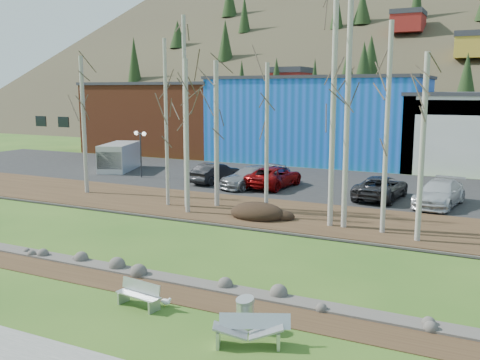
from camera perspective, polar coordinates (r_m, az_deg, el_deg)
The scene contains 34 objects.
ground at distance 18.02m, azimuth -12.65°, elevation -13.49°, with size 200.00×200.00×0.00m, color #2E5619.
footpath at distance 15.72m, azimuth -21.05°, elevation -17.42°, with size 80.00×2.00×0.04m, color slate.
dirt_strip at distance 19.56m, azimuth -8.72°, elevation -11.42°, with size 80.00×1.80×0.03m, color #382616.
near_bank_rocks at distance 20.34m, azimuth -7.08°, elevation -10.59°, with size 80.00×0.80×0.50m, color #47423D, non-canonical shape.
river at distance 23.68m, azimuth -1.59°, elevation -7.59°, with size 80.00×8.00×0.90m, color black, non-canonical shape.
far_bank_rocks at distance 27.23m, azimuth 2.46°, elevation -5.29°, with size 80.00×0.80×0.46m, color #47423D, non-canonical shape.
far_bank at distance 30.08m, azimuth 4.93°, elevation -3.74°, with size 80.00×7.00×0.15m, color #382616.
parking_lot at distance 39.85m, azimuth 10.45°, elevation -0.57°, with size 80.00×14.00×0.14m, color black.
building_brick at distance 62.36m, azimuth -7.51°, elevation 6.68°, with size 16.32×12.24×7.80m.
building_blue at distance 54.46m, azimuth 8.55°, elevation 6.51°, with size 20.40×12.24×8.30m.
hillside at distance 97.93m, azimuth 20.66°, elevation 15.16°, with size 160.00×72.00×35.00m, color #383123, non-canonical shape.
bench_intact at distance 18.10m, azimuth -10.70°, elevation -11.91°, with size 1.70×0.71×0.82m.
bench_damaged at distance 15.32m, azimuth 1.09°, elevation -15.72°, with size 2.05×1.38×0.88m.
litter_bin at distance 16.19m, azimuth 0.55°, elevation -14.22°, with size 0.52×0.52×0.91m, color silver.
seagull at distance 18.06m, azimuth -7.90°, elevation -12.71°, with size 0.41×0.19×0.30m.
dirt_mound at distance 29.07m, azimuth 1.87°, elevation -3.42°, with size 3.06×2.16×0.60m, color black.
birch_0 at distance 37.07m, azimuth -16.32°, elevation 5.62°, with size 0.27×0.27×9.03m.
birch_1 at distance 31.87m, azimuth -7.87°, elevation 5.98°, with size 0.20×0.20×9.77m.
birch_2 at distance 31.45m, azimuth -2.52°, elevation 4.87°, with size 0.29×0.29×8.51m.
birch_3 at distance 31.26m, azimuth -5.88°, elevation 7.08°, with size 0.23×0.23×11.00m.
birch_4 at distance 29.87m, azimuth -5.72°, elevation 4.59°, with size 0.25×0.25×8.52m.
birch_5 at distance 29.73m, azimuth 2.88°, elevation 4.40°, with size 0.22×0.22×8.31m.
birch_6 at distance 26.22m, azimuth 15.39°, elevation 5.21°, with size 0.23×0.23×9.99m.
birch_7 at distance 26.77m, azimuth 11.39°, elevation 7.44°, with size 0.27×0.27×11.85m.
birch_8 at distance 25.29m, azimuth 18.87°, elevation 3.18°, with size 0.25×0.25×8.49m.
birch_11 at distance 26.96m, azimuth 9.92°, elevation 7.50°, with size 0.27×0.27×11.85m.
street_lamp at distance 42.75m, azimuth -10.59°, elevation 4.08°, with size 1.34×0.68×3.64m.
car_0 at distance 39.88m, azimuth -2.69°, elevation 0.77°, with size 1.57×4.50×1.48m, color black.
car_1 at distance 38.05m, azimuth 3.63°, elevation 0.34°, with size 2.46×5.34×1.48m, color maroon.
car_2 at distance 37.88m, azimuth 1.21°, elevation 0.32°, with size 2.10×5.17×1.50m, color gray.
car_3 at distance 39.09m, azimuth 3.94°, elevation 0.52°, with size 1.65×4.11×1.40m, color #141841.
car_4 at distance 35.04m, azimuth 14.80°, elevation -0.77°, with size 2.45×5.32×1.48m, color #2C2B2E.
car_5 at distance 33.99m, azimuth 20.51°, elevation -1.34°, with size 2.13×5.25×1.52m, color silver.
van_grey at distance 47.07m, azimuth -12.81°, elevation 2.40°, with size 3.89×5.71×2.31m.
Camera 1 is at (10.59, -12.79, 6.99)m, focal length 40.00 mm.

